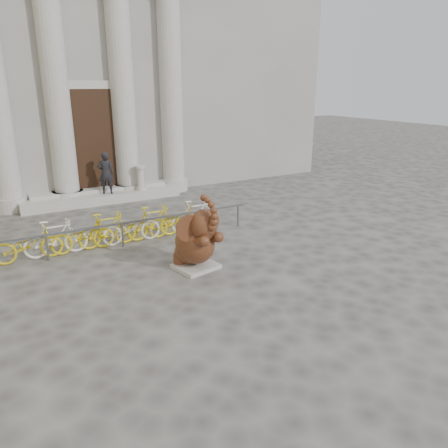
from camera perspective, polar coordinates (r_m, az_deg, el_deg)
ground at (r=9.40m, az=-0.48°, el=-10.17°), size 80.00×80.00×0.00m
classical_building at (r=22.58m, az=-20.74°, el=20.90°), size 22.00×10.70×12.00m
entrance_steps at (r=17.64m, az=-15.59°, el=3.40°), size 6.00×1.20×0.36m
elephant_statue at (r=10.74m, az=-3.65°, el=-2.33°), size 1.29×1.53×1.96m
bike_rack at (r=12.75m, az=-13.55°, el=-0.48°), size 8.00×0.53×1.00m
pedestrian at (r=17.23m, az=-15.18°, el=6.45°), size 0.67×0.54×1.60m
balustrade_post at (r=17.61m, az=-10.88°, el=5.81°), size 0.39×0.39×0.96m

